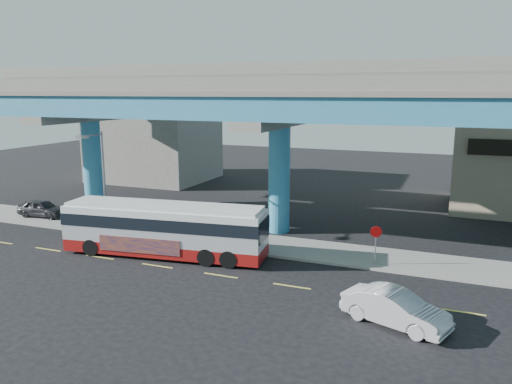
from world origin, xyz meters
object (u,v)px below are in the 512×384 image
at_px(sedan, 395,308).
at_px(parked_car, 42,208).
at_px(stop_sign, 376,237).
at_px(street_lamp, 98,168).
at_px(transit_bus, 165,228).

height_order(sedan, parked_car, sedan).
relative_size(sedan, parked_car, 1.19).
xyz_separation_m(sedan, stop_sign, (-1.91, 6.89, 0.99)).
xyz_separation_m(sedan, street_lamp, (-20.20, 6.17, 3.96)).
height_order(transit_bus, sedan, transit_bus).
distance_m(parked_car, stop_sign, 25.68).
height_order(sedan, street_lamp, street_lamp).
height_order(street_lamp, stop_sign, street_lamp).
height_order(parked_car, stop_sign, stop_sign).
bearing_deg(street_lamp, sedan, -17.00).
bearing_deg(parked_car, sedan, -111.27).
height_order(parked_car, street_lamp, street_lamp).
xyz_separation_m(transit_bus, sedan, (13.92, -4.20, -0.99)).
bearing_deg(parked_car, street_lamp, -110.46).
bearing_deg(parked_car, stop_sign, -97.63).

